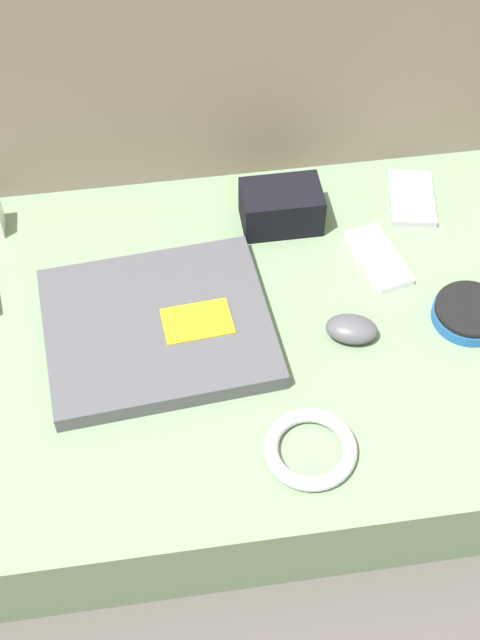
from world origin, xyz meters
The scene contains 10 objects.
ground_plane centered at (0.00, 0.00, 0.00)m, with size 8.00×8.00×0.00m, color #4C4742.
couch_seat centered at (0.00, 0.00, 0.07)m, with size 0.92×0.61×0.14m.
couch_backrest centered at (0.00, 0.40, 0.25)m, with size 0.92×0.20×0.50m.
laptop centered at (-0.11, 0.01, 0.15)m, with size 0.31×0.27×0.03m.
computer_mouse centered at (0.14, -0.03, 0.15)m, with size 0.08×0.06×0.03m.
speaker_puck centered at (0.31, -0.03, 0.15)m, with size 0.10×0.10×0.02m.
phone_silver centered at (0.21, 0.09, 0.14)m, with size 0.08×0.13×0.01m.
phone_small centered at (0.29, 0.21, 0.14)m, with size 0.09×0.12×0.01m.
camera_pouch centered at (0.09, 0.19, 0.17)m, with size 0.12×0.07×0.06m.
cable_coil centered at (0.06, -0.20, 0.14)m, with size 0.11×0.11×0.02m.
Camera 1 is at (-0.11, -0.72, 1.08)m, focal length 50.00 mm.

